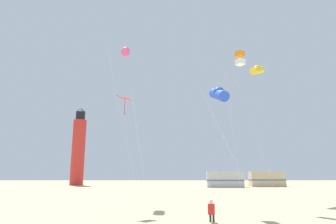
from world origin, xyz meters
TOP-DOWN VIEW (x-y plane):
  - kite_flyer_standing at (1.90, 7.68)m, footprint 0.41×0.55m
  - kite_diamond_scarlet at (-3.20, 11.87)m, footprint 2.33×2.36m
  - kite_tube_gold at (8.79, 20.05)m, footprint 3.65×3.81m
  - kite_tube_blue at (3.06, 10.70)m, footprint 3.44×3.19m
  - kite_box_orange at (5.65, 14.69)m, footprint 1.64×1.90m
  - kite_tube_rainbow at (-4.23, 18.02)m, footprint 3.16×3.00m
  - lighthouse_distant at (-19.40, 55.97)m, footprint 2.80×2.80m
  - rv_van_silver at (10.16, 45.72)m, footprint 6.60×2.82m
  - rv_van_tan at (18.72, 48.81)m, footprint 6.46×2.41m

SIDE VIEW (x-z plane):
  - kite_flyer_standing at x=1.90m, z-range 0.03..1.19m
  - rv_van_silver at x=10.16m, z-range -0.01..2.79m
  - rv_van_tan at x=18.72m, z-range -0.01..2.79m
  - kite_diamond_scarlet at x=-3.20m, z-range 3.40..11.19m
  - kite_tube_blue at x=3.06m, z-range 3.42..11.68m
  - lighthouse_distant at x=-19.40m, z-range -0.56..16.24m
  - kite_box_orange at x=5.65m, z-range 5.54..17.81m
  - kite_tube_gold at x=8.79m, z-range 5.97..19.33m
  - kite_tube_rainbow at x=-4.23m, z-range 6.47..20.81m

